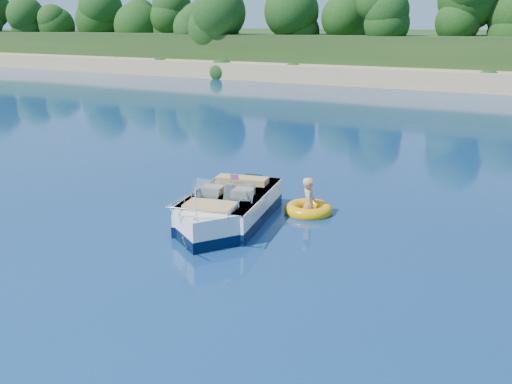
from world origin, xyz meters
TOP-DOWN VIEW (x-y plane):
  - ground at (0.00, 0.00)m, footprint 160.00×160.00m
  - shoreline at (0.00, 63.77)m, footprint 170.00×59.00m
  - treeline at (0.04, 41.01)m, footprint 150.00×7.12m
  - motorboat at (0.19, 0.26)m, footprint 2.60×5.25m
  - tow_tube at (1.71, 2.15)m, footprint 1.73×1.73m
  - boy at (1.72, 2.15)m, footprint 0.75×0.97m

SIDE VIEW (x-z plane):
  - ground at x=0.00m, z-range 0.00..0.00m
  - boy at x=1.72m, z-range -0.87..0.87m
  - tow_tube at x=1.71m, z-range -0.09..0.27m
  - motorboat at x=0.19m, z-range -0.54..1.23m
  - shoreline at x=0.00m, z-range -2.02..3.98m
  - treeline at x=0.04m, z-range 1.45..9.64m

